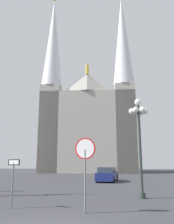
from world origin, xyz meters
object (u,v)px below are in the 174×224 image
object	(u,v)px
stop_sign	(85,158)
parked_car_near_navy	(107,175)
street_lamp	(139,126)
one_way_arrow_sign	(13,176)
cathedral	(88,119)

from	to	relation	value
stop_sign	parked_car_near_navy	size ratio (longest dim) A/B	0.63
street_lamp	parked_car_near_navy	world-z (taller)	street_lamp
street_lamp	stop_sign	bearing A→B (deg)	-123.80
one_way_arrow_sign	stop_sign	bearing A→B (deg)	-10.83
street_lamp	parked_car_near_navy	bearing A→B (deg)	100.96
stop_sign	street_lamp	bearing A→B (deg)	56.20
cathedral	parked_car_near_navy	distance (m)	22.96
parked_car_near_navy	stop_sign	bearing A→B (deg)	-92.16
one_way_arrow_sign	street_lamp	distance (m)	7.38
stop_sign	one_way_arrow_sign	world-z (taller)	stop_sign
cathedral	one_way_arrow_sign	size ratio (longest dim) A/B	17.48
one_way_arrow_sign	parked_car_near_navy	xyz separation A→B (m)	(3.85, 14.39, -0.67)
cathedral	one_way_arrow_sign	xyz separation A→B (m)	(0.16, -34.84, -8.95)
cathedral	stop_sign	size ratio (longest dim) A/B	12.29
cathedral	parked_car_near_navy	xyz separation A→B (m)	(4.01, -20.46, -9.62)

